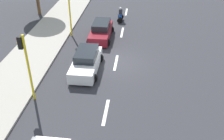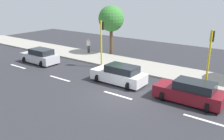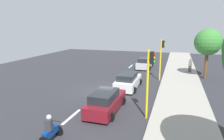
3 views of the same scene
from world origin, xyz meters
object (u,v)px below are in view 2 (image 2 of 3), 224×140
(car_maroon, at_px, (190,92))
(pedestrian_near_signal, at_px, (89,45))
(car_silver, at_px, (40,56))
(traffic_light_corner, at_px, (102,37))
(car_white, at_px, (119,75))
(street_tree_north, at_px, (111,19))
(traffic_light_midblock, at_px, (210,51))

(car_maroon, xyz_separation_m, pedestrian_near_signal, (6.24, 14.32, 0.35))
(car_silver, height_order, traffic_light_corner, traffic_light_corner)
(car_white, distance_m, traffic_light_corner, 5.27)
(car_maroon, xyz_separation_m, traffic_light_corner, (2.98, 9.70, 2.22))
(car_white, bearing_deg, street_tree_north, 40.03)
(pedestrian_near_signal, relative_size, street_tree_north, 0.30)
(car_maroon, height_order, car_silver, same)
(car_silver, height_order, street_tree_north, street_tree_north)
(traffic_light_corner, bearing_deg, street_tree_north, 26.69)
(car_silver, bearing_deg, traffic_light_corner, -65.75)
(car_white, relative_size, street_tree_north, 0.79)
(traffic_light_corner, relative_size, street_tree_north, 0.80)
(car_white, bearing_deg, car_maroon, -92.38)
(car_maroon, distance_m, car_white, 5.79)
(traffic_light_corner, bearing_deg, pedestrian_near_signal, 54.79)
(traffic_light_midblock, height_order, street_tree_north, street_tree_north)
(car_white, xyz_separation_m, traffic_light_corner, (2.74, 3.91, 2.22))
(traffic_light_corner, bearing_deg, car_silver, 114.25)
(traffic_light_midblock, xyz_separation_m, street_tree_north, (4.77, 12.32, 1.19))
(pedestrian_near_signal, bearing_deg, street_tree_north, -55.76)
(pedestrian_near_signal, xyz_separation_m, traffic_light_corner, (-3.26, -4.62, 1.87))
(traffic_light_corner, bearing_deg, car_white, -125.02)
(pedestrian_near_signal, relative_size, traffic_light_corner, 0.38)
(traffic_light_midblock, bearing_deg, pedestrian_near_signal, 77.36)
(traffic_light_midblock, distance_m, street_tree_north, 13.27)
(pedestrian_near_signal, distance_m, street_tree_north, 4.07)
(pedestrian_near_signal, xyz_separation_m, street_tree_north, (1.51, -2.22, 3.06))
(car_silver, relative_size, car_white, 0.93)
(car_white, height_order, traffic_light_corner, traffic_light_corner)
(car_white, distance_m, traffic_light_midblock, 6.97)
(car_silver, relative_size, pedestrian_near_signal, 2.45)
(pedestrian_near_signal, relative_size, traffic_light_midblock, 0.38)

